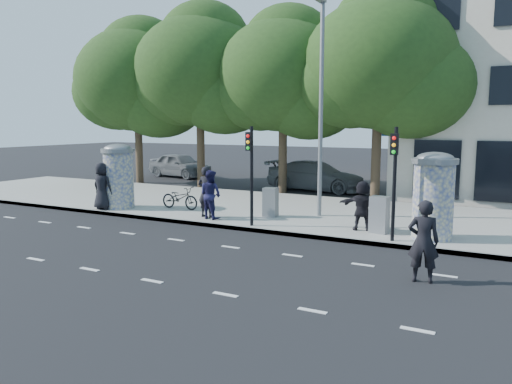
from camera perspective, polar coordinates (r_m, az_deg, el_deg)
The scene contains 24 objects.
ground at distance 13.77m, azimuth -5.92°, elevation -7.58°, with size 120.00×120.00×0.00m, color black.
sidewalk at distance 20.27m, azimuth 5.89°, elevation -2.32°, with size 40.00×8.00×0.15m, color gray.
curb at distance 16.73m, azimuth 0.83°, elevation -4.48°, with size 40.00×0.10×0.16m, color slate.
lane_dash_near at distance 12.08m, azimuth -11.78°, elevation -9.93°, with size 32.00×0.12×0.01m, color silver.
lane_dash_far at distance 14.92m, azimuth -2.92°, elevation -6.32°, with size 32.00×0.12×0.01m, color silver.
ad_column_left at distance 21.41m, azimuth -15.42°, elevation 1.94°, with size 1.36×1.36×2.65m.
ad_column_right at distance 16.02m, azimuth 19.62°, elevation -0.18°, with size 1.36×1.36×2.65m.
traffic_pole_near at distance 16.90m, azimuth -0.60°, elevation 3.04°, with size 0.22×0.31×3.40m.
traffic_pole_far at distance 15.23m, azimuth 15.53°, elevation 2.21°, with size 0.22×0.31×3.40m.
street_lamp at distance 18.88m, azimuth 7.40°, elevation 11.28°, with size 0.25×0.93×8.00m.
tree_far_left at distance 31.23m, azimuth -13.47°, elevation 12.36°, with size 7.20×7.20×9.26m.
tree_mid_left at distance 28.53m, azimuth -6.47°, elevation 13.59°, with size 7.20×7.20×9.57m.
tree_near_left at distance 26.21m, azimuth 3.14°, elevation 13.17°, with size 6.80×6.80×8.97m.
tree_center at distance 24.20m, azimuth 13.89°, elevation 13.98°, with size 7.00×7.00×9.30m.
ped_a at distance 21.21m, azimuth -17.17°, elevation 0.65°, with size 0.94×0.61×1.92m, color black.
ped_b at distance 18.71m, azimuth -5.70°, elevation 0.03°, with size 0.70×0.46×1.92m, color black.
ped_c at distance 18.41m, azimuth -5.22°, elevation -0.28°, with size 0.87×0.68×1.80m, color #1B193F.
ped_f at distance 16.74m, azimuth 12.07°, elevation -1.51°, with size 1.53×0.55×1.65m, color black.
man_road at distance 12.16m, azimuth 18.58°, elevation -5.35°, with size 0.71×0.46×1.93m, color black.
bicycle at distance 20.66m, azimuth -8.70°, elevation -0.66°, with size 1.76×0.61×0.93m, color black.
cabinet_left at distance 18.78m, azimuth 1.67°, elevation -1.17°, with size 0.52×0.38×1.10m, color slate.
cabinet_right at distance 16.49m, azimuth 13.92°, elevation -2.53°, with size 0.57×0.41×1.19m, color gray.
car_left at distance 34.12m, azimuth -8.67°, elevation 3.06°, with size 4.79×1.93×1.63m, color slate.
car_right at distance 27.26m, azimuth 6.90°, elevation 1.84°, with size 5.49×2.23×1.59m, color #585C60.
Camera 1 is at (7.38, -11.03, 3.68)m, focal length 35.00 mm.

